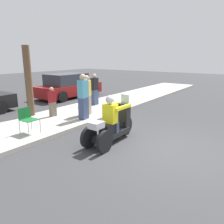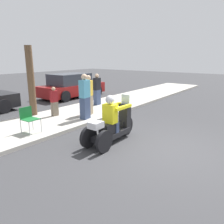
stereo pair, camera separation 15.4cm
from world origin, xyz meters
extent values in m
plane|color=#38383A|center=(0.00, 0.00, 0.00)|extent=(60.00, 60.00, 0.00)
cube|color=#B2ADA3|center=(0.00, 4.60, 0.06)|extent=(28.00, 2.80, 0.12)
cylinder|color=black|center=(0.33, 1.52, 0.31)|extent=(0.61, 0.10, 0.61)
cylinder|color=black|center=(-1.16, 1.24, 0.31)|extent=(0.61, 0.10, 0.61)
cylinder|color=black|center=(-1.16, 1.81, 0.31)|extent=(0.61, 0.10, 0.61)
cube|color=black|center=(-0.44, 1.52, 0.25)|extent=(1.44, 0.40, 0.15)
cube|color=black|center=(-0.59, 1.52, 0.48)|extent=(0.58, 0.31, 0.31)
cube|color=black|center=(0.23, 1.52, 0.61)|extent=(0.24, 0.31, 0.88)
cube|color=silver|center=(0.25, 1.52, 1.20)|extent=(0.03, 0.28, 0.30)
cube|color=silver|center=(-1.17, 1.52, 0.72)|extent=(0.36, 0.31, 0.18)
cube|color=yellow|center=(-0.54, 1.52, 0.91)|extent=(0.26, 0.38, 0.55)
sphere|color=silver|center=(-0.54, 1.52, 1.31)|extent=(0.26, 0.26, 0.26)
cube|color=#38476B|center=(-0.41, 1.40, 0.48)|extent=(0.14, 0.14, 0.31)
cube|color=#38476B|center=(-0.41, 1.64, 0.48)|extent=(0.14, 0.14, 0.31)
cube|color=yellow|center=(-0.15, 1.32, 1.04)|extent=(0.77, 0.09, 0.09)
cube|color=yellow|center=(-0.15, 1.72, 1.04)|extent=(0.77, 0.09, 0.09)
cube|color=gray|center=(1.19, 3.98, 0.52)|extent=(0.41, 0.33, 0.80)
cube|color=gold|center=(1.19, 3.98, 1.23)|extent=(0.44, 0.34, 0.63)
sphere|color=beige|center=(1.19, 3.98, 1.66)|extent=(0.22, 0.22, 0.22)
cube|color=#38476B|center=(2.87, 4.98, 0.50)|extent=(0.34, 0.23, 0.76)
cube|color=black|center=(2.87, 4.98, 1.18)|extent=(0.38, 0.23, 0.60)
sphere|color=beige|center=(2.87, 4.98, 1.58)|extent=(0.20, 0.20, 0.20)
cube|color=#726656|center=(0.18, 4.96, 0.41)|extent=(0.27, 0.18, 0.58)
cube|color=maroon|center=(0.18, 4.96, 0.93)|extent=(0.29, 0.19, 0.46)
sphere|color=tan|center=(0.18, 4.96, 1.24)|extent=(0.16, 0.16, 0.16)
cube|color=#38476B|center=(0.62, 3.65, 0.54)|extent=(0.41, 0.30, 0.85)
cube|color=#4C99B7|center=(0.62, 3.65, 1.30)|extent=(0.45, 0.31, 0.67)
sphere|color=beige|center=(0.62, 3.65, 1.75)|extent=(0.23, 0.23, 0.23)
cylinder|color=#A5A8AD|center=(-1.83, 3.64, 0.34)|extent=(0.02, 0.02, 0.44)
cylinder|color=#A5A8AD|center=(-1.39, 3.67, 0.34)|extent=(0.02, 0.02, 0.44)
cylinder|color=#A5A8AD|center=(-1.85, 4.08, 0.34)|extent=(0.02, 0.02, 0.44)
cylinder|color=#A5A8AD|center=(-1.41, 4.11, 0.34)|extent=(0.02, 0.02, 0.44)
cube|color=#19662D|center=(-1.62, 3.88, 0.57)|extent=(0.46, 0.46, 0.02)
cube|color=#19662D|center=(-1.63, 4.10, 0.75)|extent=(0.44, 0.05, 0.38)
cube|color=maroon|center=(4.12, 8.11, 0.50)|extent=(4.30, 1.77, 0.64)
cube|color=#2D333D|center=(3.90, 8.11, 1.15)|extent=(2.37, 1.59, 0.67)
cylinder|color=black|center=(5.52, 7.23, 0.32)|extent=(0.64, 0.22, 0.64)
cylinder|color=black|center=(5.52, 9.00, 0.32)|extent=(0.64, 0.22, 0.64)
cylinder|color=black|center=(2.72, 7.23, 0.32)|extent=(0.64, 0.22, 0.64)
cylinder|color=black|center=(2.72, 9.00, 0.32)|extent=(0.64, 0.22, 0.64)
cylinder|color=black|center=(-0.67, 7.48, 0.32)|extent=(0.64, 0.22, 0.64)
cylinder|color=brown|center=(-0.25, 5.80, 1.53)|extent=(0.28, 0.28, 2.81)
camera|label=1|loc=(-5.44, -2.07, 2.49)|focal=35.00mm
camera|label=2|loc=(-5.34, -2.20, 2.49)|focal=35.00mm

